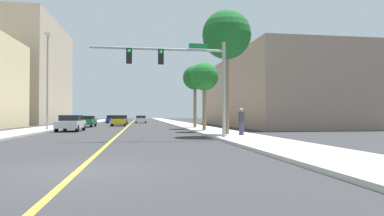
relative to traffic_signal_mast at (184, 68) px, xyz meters
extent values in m
plane|color=#2D2D30|center=(-4.08, 32.15, -4.16)|extent=(192.00, 192.00, 0.00)
cube|color=#B2ADA3|center=(-11.85, 32.15, -4.08)|extent=(3.43, 168.00, 0.15)
cube|color=beige|center=(3.69, 32.15, -4.08)|extent=(3.43, 168.00, 0.15)
cube|color=yellow|center=(-4.08, 32.15, -4.15)|extent=(0.16, 144.00, 0.01)
cube|color=tan|center=(-21.95, 41.69, 4.47)|extent=(10.80, 22.91, 17.26)
cube|color=gray|center=(14.72, 22.03, 0.19)|extent=(12.65, 26.57, 8.70)
cylinder|color=gray|center=(2.37, 0.00, -1.21)|extent=(0.20, 0.20, 5.60)
cylinder|color=gray|center=(-1.46, 0.00, 1.07)|extent=(7.65, 0.14, 0.14)
cube|color=black|center=(-1.33, 0.00, 0.62)|extent=(0.32, 0.24, 0.84)
sphere|color=green|center=(-1.33, -0.14, 0.87)|extent=(0.20, 0.20, 0.20)
cube|color=black|center=(-3.12, 0.00, 0.62)|extent=(0.32, 0.24, 0.84)
sphere|color=green|center=(-3.12, -0.14, 0.87)|extent=(0.20, 0.20, 0.20)
cube|color=#147233|center=(0.84, 0.00, 1.32)|extent=(1.10, 0.04, 0.28)
cylinder|color=gray|center=(-10.63, 11.93, 0.18)|extent=(0.16, 0.16, 8.37)
cube|color=beige|center=(-10.63, 11.93, 4.51)|extent=(0.56, 0.28, 0.20)
cylinder|color=brown|center=(3.36, 3.04, -0.60)|extent=(0.31, 0.31, 6.82)
sphere|color=#195B23|center=(3.36, 3.04, 2.81)|extent=(3.36, 3.36, 3.36)
cone|color=#195B23|center=(4.36, 3.02, 2.61)|extent=(0.47, 1.44, 1.65)
cone|color=#195B23|center=(3.81, 3.94, 2.61)|extent=(1.24, 0.87, 1.55)
cone|color=#195B23|center=(2.82, 3.89, 2.61)|extent=(1.51, 1.24, 1.30)
cone|color=#195B23|center=(2.36, 3.17, 2.61)|extent=(0.59, 1.55, 1.37)
cone|color=#195B23|center=(2.83, 2.19, 2.61)|extent=(1.48, 1.16, 1.40)
cone|color=#195B23|center=(3.78, 2.13, 2.61)|extent=(1.53, 0.98, 1.86)
cylinder|color=brown|center=(2.97, 9.12, -1.69)|extent=(0.31, 0.31, 4.64)
sphere|color=#1E6B28|center=(2.97, 9.12, 0.63)|extent=(2.44, 2.44, 2.44)
cone|color=#1E6B28|center=(3.70, 9.00, 0.43)|extent=(0.60, 1.30, 1.39)
cone|color=#1E6B28|center=(3.32, 9.76, 0.43)|extent=(1.38, 1.02, 1.22)
cone|color=#1E6B28|center=(2.51, 9.69, 0.43)|extent=(1.27, 1.17, 1.22)
cone|color=#1E6B28|center=(2.25, 9.23, 0.43)|extent=(0.59, 1.22, 1.24)
cone|color=#1E6B28|center=(2.69, 8.44, 0.43)|extent=(1.17, 0.76, 1.52)
cone|color=#1E6B28|center=(3.45, 8.56, 0.43)|extent=(1.16, 1.06, 1.24)
cylinder|color=brown|center=(3.17, 15.19, -1.40)|extent=(0.32, 0.32, 5.22)
sphere|color=#195B23|center=(3.17, 15.19, 1.22)|extent=(2.54, 2.54, 2.54)
cone|color=#195B23|center=(3.93, 15.12, 1.02)|extent=(0.53, 1.27, 1.31)
cone|color=#195B23|center=(3.30, 15.94, 1.02)|extent=(1.33, 0.63, 1.18)
cone|color=#195B23|center=(2.53, 15.61, 1.02)|extent=(0.96, 1.18, 1.49)
cone|color=#195B23|center=(2.61, 14.67, 1.02)|extent=(1.09, 1.13, 1.26)
cone|color=#195B23|center=(3.29, 14.44, 1.02)|extent=(1.34, 0.64, 1.08)
cube|color=slate|center=(-5.37, 35.05, -3.55)|extent=(1.88, 4.58, 0.58)
cube|color=black|center=(-5.37, 35.02, -3.01)|extent=(1.60, 2.05, 0.50)
cylinder|color=black|center=(-6.19, 36.74, -3.84)|extent=(0.24, 0.65, 0.64)
cylinder|color=black|center=(-4.65, 36.79, -3.84)|extent=(0.24, 0.65, 0.64)
cylinder|color=black|center=(-6.09, 33.32, -3.84)|extent=(0.24, 0.65, 0.64)
cylinder|color=black|center=(-4.54, 33.36, -3.84)|extent=(0.24, 0.65, 0.64)
cube|color=#196638|center=(-8.90, 22.52, -3.53)|extent=(1.87, 4.43, 0.62)
cube|color=black|center=(-8.90, 22.65, -3.02)|extent=(1.62, 2.15, 0.41)
cylinder|color=black|center=(-8.12, 20.85, -3.84)|extent=(0.23, 0.64, 0.64)
cylinder|color=black|center=(-9.73, 20.87, -3.84)|extent=(0.23, 0.64, 0.64)
cylinder|color=black|center=(-8.08, 24.17, -3.84)|extent=(0.23, 0.64, 0.64)
cylinder|color=black|center=(-9.69, 24.19, -3.84)|extent=(0.23, 0.64, 0.64)
cube|color=#1E389E|center=(-7.48, 42.21, -3.54)|extent=(1.93, 4.29, 0.60)
cube|color=black|center=(-7.48, 41.97, -3.00)|extent=(1.70, 2.05, 0.48)
cylinder|color=black|center=(-8.35, 43.81, -3.84)|extent=(0.22, 0.64, 0.64)
cylinder|color=black|center=(-6.62, 43.81, -3.84)|extent=(0.22, 0.64, 0.64)
cylinder|color=black|center=(-8.34, 40.62, -3.84)|extent=(0.22, 0.64, 0.64)
cylinder|color=black|center=(-6.62, 40.62, -3.84)|extent=(0.22, 0.64, 0.64)
cube|color=#BCBCC1|center=(-8.57, 11.72, -3.53)|extent=(1.99, 4.00, 0.62)
cube|color=black|center=(-8.57, 11.81, -2.97)|extent=(1.71, 2.03, 0.50)
cylinder|color=black|center=(-7.76, 10.27, -3.84)|extent=(0.24, 0.65, 0.64)
cylinder|color=black|center=(-9.45, 10.32, -3.84)|extent=(0.24, 0.65, 0.64)
cylinder|color=black|center=(-7.69, 13.12, -3.84)|extent=(0.24, 0.65, 0.64)
cylinder|color=black|center=(-9.37, 13.16, -3.84)|extent=(0.24, 0.65, 0.64)
cube|color=gold|center=(-5.34, 25.99, -3.53)|extent=(1.98, 4.22, 0.62)
cube|color=black|center=(-5.33, 25.77, -2.98)|extent=(1.68, 1.96, 0.48)
cylinder|color=black|center=(-6.21, 27.49, -3.84)|extent=(0.24, 0.65, 0.64)
cylinder|color=black|center=(-4.58, 27.55, -3.84)|extent=(0.24, 0.65, 0.64)
cylinder|color=black|center=(-6.11, 24.43, -3.84)|extent=(0.24, 0.65, 0.64)
cylinder|color=black|center=(-4.47, 24.49, -3.84)|extent=(0.24, 0.65, 0.64)
cube|color=white|center=(-2.38, 41.95, -3.56)|extent=(1.92, 4.10, 0.55)
cube|color=black|center=(-2.38, 42.00, -3.05)|extent=(1.68, 2.07, 0.47)
cylinder|color=black|center=(-3.24, 43.44, -3.84)|extent=(0.22, 0.64, 0.64)
cylinder|color=black|center=(-1.54, 43.45, -3.84)|extent=(0.22, 0.64, 0.64)
cylinder|color=black|center=(-3.22, 40.45, -3.84)|extent=(0.22, 0.64, 0.64)
cylinder|color=black|center=(-1.52, 40.46, -3.84)|extent=(0.22, 0.64, 0.64)
cylinder|color=#3F3859|center=(4.05, 1.95, -3.58)|extent=(0.32, 0.32, 0.85)
cylinder|color=#333338|center=(4.05, 1.95, -2.82)|extent=(0.38, 0.38, 0.67)
sphere|color=tan|center=(4.05, 1.95, -2.37)|extent=(0.23, 0.23, 0.23)
camera|label=1|loc=(-2.48, -18.85, -2.70)|focal=30.90mm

